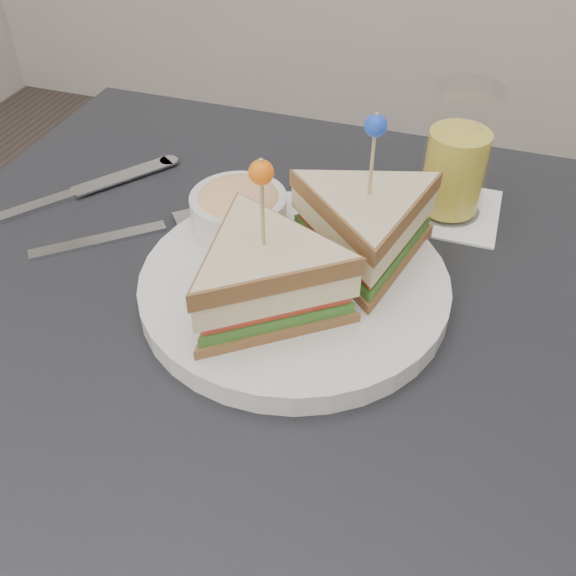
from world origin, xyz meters
The scene contains 5 objects.
table centered at (0.00, 0.00, 0.67)m, with size 0.80×0.80×0.75m.
plate_meal centered at (0.01, 0.06, 0.80)m, with size 0.32×0.32×0.17m.
cutlery_fork centered at (-0.18, 0.10, 0.75)m, with size 0.18×0.16×0.01m.
cutlery_knife centered at (-0.28, 0.14, 0.75)m, with size 0.14×0.19×0.01m.
drink_set centered at (0.11, 0.24, 0.81)m, with size 0.11×0.11×0.14m.
Camera 1 is at (0.14, -0.36, 1.15)m, focal length 40.00 mm.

